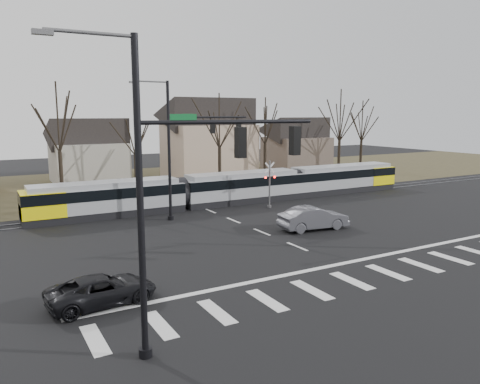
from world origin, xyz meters
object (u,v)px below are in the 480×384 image
suv (102,290)px  rail_crossing_signal (270,186)px  sedan (314,218)px  tram (241,186)px

suv → rail_crossing_signal: (17.21, 13.77, 1.26)m
sedan → suv: (-15.70, -5.87, -0.18)m
tram → suv: size_ratio=7.64×
tram → sedan: (-0.55, -11.11, -0.68)m
tram → rail_crossing_signal: bearing=-73.3°
suv → rail_crossing_signal: 22.08m
sedan → rail_crossing_signal: rail_crossing_signal is taller
tram → sedan: tram is taller
tram → sedan: 11.14m
tram → rail_crossing_signal: (0.96, -3.21, 0.40)m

